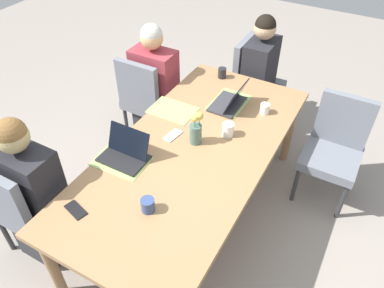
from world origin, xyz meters
The scene contains 21 objects.
ground_plane centered at (0.00, 0.00, 0.00)m, with size 10.00×10.00×0.00m, color gray.
dining_table centered at (0.00, 0.00, 0.66)m, with size 2.22×1.04×0.72m.
chair_near_left_near centered at (-0.66, -0.86, 0.50)m, with size 0.44×0.44×0.90m.
person_near_left_near centered at (-0.74, -0.80, 0.53)m, with size 0.36×0.40×1.19m.
chair_head_left_left_mid centered at (-1.45, -0.10, 0.50)m, with size 0.44×0.44×0.90m.
person_head_left_left_mid centered at (-1.39, -0.03, 0.53)m, with size 0.40×0.36×1.19m.
chair_near_left_far centered at (0.83, -0.85, 0.50)m, with size 0.44×0.44×0.90m.
person_near_left_far centered at (0.76, -0.79, 0.53)m, with size 0.36×0.40×1.19m.
chair_far_right_mid centered at (-0.82, 0.86, 0.50)m, with size 0.44×0.44×0.90m.
flower_vase centered at (-0.08, -0.01, 0.83)m, with size 0.09×0.09×0.26m.
placemat_near_left_near centered at (-0.33, -0.36, 0.72)m, with size 0.36×0.26×0.00m, color #9EBC66.
placemat_head_left_left_mid centered at (-0.65, -0.01, 0.72)m, with size 0.36×0.26×0.00m, color #9EBC66.
placemat_near_left_far centered at (0.34, -0.36, 0.72)m, with size 0.36×0.26×0.00m, color #9EBC66.
laptop_head_left_left_mid centered at (-0.61, 0.01, 0.76)m, with size 0.32×0.22×0.20m.
laptop_near_left_far centered at (0.30, -0.36, 0.77)m, with size 0.22×0.32×0.20m.
coffee_mug_near_left centered at (-0.27, 0.15, 0.77)m, with size 0.09×0.09×0.10m, color white.
coffee_mug_near_right centered at (-0.66, 0.29, 0.76)m, with size 0.07×0.07×0.08m, color white.
coffee_mug_centre_left centered at (-0.98, -0.24, 0.77)m, with size 0.07×0.07×0.09m, color #232328.
coffee_mug_centre_right centered at (0.60, 0.03, 0.77)m, with size 0.08×0.08×0.09m, color #33477A.
phone_black centered at (0.81, -0.34, 0.73)m, with size 0.15×0.07×0.01m, color black.
phone_silver centered at (-0.06, -0.20, 0.73)m, with size 0.15×0.07×0.01m, color silver.
Camera 1 is at (1.72, 0.95, 2.48)m, focal length 35.09 mm.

